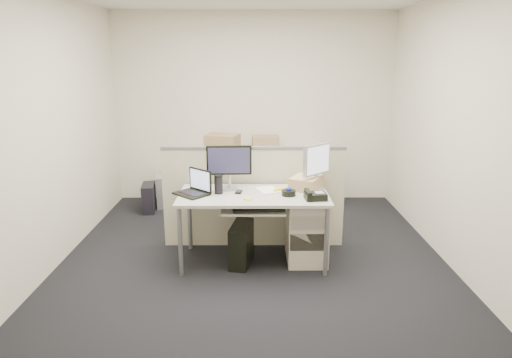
{
  "coord_description": "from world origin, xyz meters",
  "views": [
    {
      "loc": [
        0.01,
        -4.39,
        2.05
      ],
      "look_at": [
        0.03,
        0.15,
        0.85
      ],
      "focal_mm": 32.0,
      "sensor_mm": 36.0,
      "label": 1
    }
  ],
  "objects_px": {
    "laptop": "(191,183)",
    "monitor_main": "(229,168)",
    "desk": "(253,200)",
    "desk_phone": "(316,196)"
  },
  "relations": [
    {
      "from": "monitor_main",
      "to": "desk_phone",
      "type": "bearing_deg",
      "value": -25.47
    },
    {
      "from": "desk",
      "to": "monitor_main",
      "type": "height_order",
      "value": "monitor_main"
    },
    {
      "from": "desk",
      "to": "desk_phone",
      "type": "bearing_deg",
      "value": -16.7
    },
    {
      "from": "desk",
      "to": "laptop",
      "type": "relative_size",
      "value": 4.62
    },
    {
      "from": "desk",
      "to": "desk_phone",
      "type": "relative_size",
      "value": 7.41
    },
    {
      "from": "monitor_main",
      "to": "laptop",
      "type": "xyz_separation_m",
      "value": [
        -0.37,
        -0.2,
        -0.11
      ]
    },
    {
      "from": "laptop",
      "to": "desk_phone",
      "type": "height_order",
      "value": "laptop"
    },
    {
      "from": "laptop",
      "to": "desk_phone",
      "type": "relative_size",
      "value": 1.61
    },
    {
      "from": "desk_phone",
      "to": "desk",
      "type": "bearing_deg",
      "value": 156.93
    },
    {
      "from": "laptop",
      "to": "monitor_main",
      "type": "bearing_deg",
      "value": 71.34
    }
  ]
}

